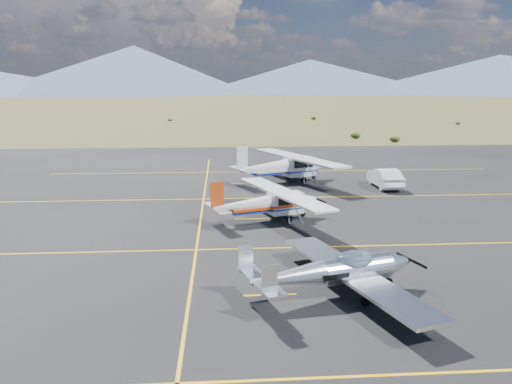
# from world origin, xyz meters

# --- Properties ---
(ground) EXTENTS (1600.00, 1600.00, 0.00)m
(ground) POSITION_xyz_m (0.00, 0.00, 0.00)
(ground) COLOR #383D1C
(ground) RESTS_ON ground
(apron) EXTENTS (72.00, 72.00, 0.02)m
(apron) POSITION_xyz_m (0.00, 7.00, 0.00)
(apron) COLOR black
(apron) RESTS_ON ground
(aircraft_low_wing) EXTENTS (6.73, 9.13, 1.99)m
(aircraft_low_wing) POSITION_xyz_m (-0.50, -3.68, 0.95)
(aircraft_low_wing) COLOR silver
(aircraft_low_wing) RESTS_ON apron
(aircraft_cessna) EXTENTS (6.90, 9.78, 2.51)m
(aircraft_cessna) POSITION_xyz_m (-2.12, 7.00, 1.12)
(aircraft_cessna) COLOR silver
(aircraft_cessna) RESTS_ON apron
(aircraft_plain) EXTENTS (8.87, 11.93, 3.11)m
(aircraft_plain) POSITION_xyz_m (0.36, 18.77, 1.38)
(aircraft_plain) COLOR silver
(aircraft_plain) RESTS_ON apron
(sedan) EXTENTS (1.60, 4.52, 1.49)m
(sedan) POSITION_xyz_m (7.83, 16.07, 0.75)
(sedan) COLOR white
(sedan) RESTS_ON apron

